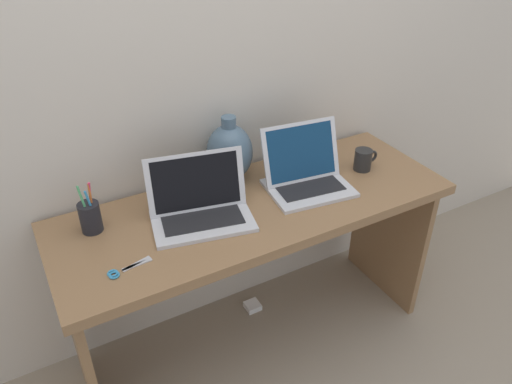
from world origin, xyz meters
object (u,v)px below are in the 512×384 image
object	(u,v)px
pen_cup	(90,217)
power_brick	(253,306)
green_vase	(230,152)
coffee_mug	(363,160)
laptop_left	(200,203)
laptop_right	(305,171)
scissors	(122,271)

from	to	relation	value
pen_cup	power_brick	xyz separation A→B (m)	(0.66, 0.04, -0.79)
green_vase	coffee_mug	size ratio (longest dim) A/B	2.42
laptop_left	power_brick	world-z (taller)	laptop_left
laptop_right	scissors	xyz separation A→B (m)	(-0.79, -0.15, -0.06)
laptop_left	green_vase	distance (m)	0.30
coffee_mug	pen_cup	size ratio (longest dim) A/B	0.58
green_vase	power_brick	size ratio (longest dim) A/B	3.85
laptop_left	coffee_mug	size ratio (longest dim) A/B	3.54
laptop_left	green_vase	world-z (taller)	green_vase
pen_cup	laptop_right	bearing A→B (deg)	-7.56
laptop_left	power_brick	distance (m)	0.86
green_vase	coffee_mug	bearing A→B (deg)	-22.01
coffee_mug	laptop_left	bearing A→B (deg)	179.02
green_vase	coffee_mug	xyz separation A→B (m)	(0.52, -0.21, -0.07)
coffee_mug	scissors	world-z (taller)	coffee_mug
laptop_right	scissors	distance (m)	0.81
pen_cup	scissors	bearing A→B (deg)	-84.06
laptop_right	green_vase	world-z (taller)	green_vase
laptop_right	pen_cup	world-z (taller)	laptop_right
laptop_right	green_vase	size ratio (longest dim) A/B	1.29
laptop_left	scissors	xyz separation A→B (m)	(-0.34, -0.15, -0.06)
laptop_right	coffee_mug	world-z (taller)	laptop_right
laptop_right	laptop_left	bearing A→B (deg)	179.92
laptop_left	laptop_right	bearing A→B (deg)	-0.08
laptop_right	coffee_mug	xyz separation A→B (m)	(0.29, -0.01, -0.02)
pen_cup	laptop_left	bearing A→B (deg)	-16.53
pen_cup	scissors	world-z (taller)	pen_cup
laptop_right	scissors	world-z (taller)	laptop_right
laptop_right	scissors	bearing A→B (deg)	-169.08
laptop_left	green_vase	size ratio (longest dim) A/B	1.46
green_vase	pen_cup	bearing A→B (deg)	-171.28
power_brick	laptop_left	bearing A→B (deg)	-153.52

